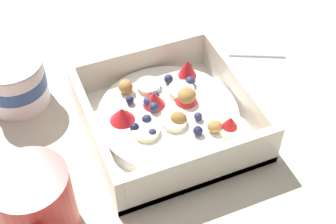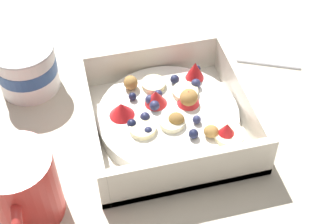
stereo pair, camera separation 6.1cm
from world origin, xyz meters
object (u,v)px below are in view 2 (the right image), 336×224
object	(u,v)px
fruit_bowl	(169,117)
coffee_mug	(21,189)
spoon	(217,56)
yogurt_cup	(26,67)

from	to	relation	value
fruit_bowl	coffee_mug	size ratio (longest dim) A/B	1.84
spoon	coffee_mug	bearing A→B (deg)	125.23
spoon	coffee_mug	size ratio (longest dim) A/B	1.50
spoon	yogurt_cup	size ratio (longest dim) A/B	1.93
spoon	yogurt_cup	world-z (taller)	yogurt_cup
fruit_bowl	yogurt_cup	world-z (taller)	yogurt_cup
spoon	coffee_mug	distance (m)	0.35
fruit_bowl	yogurt_cup	bearing A→B (deg)	53.77
fruit_bowl	coffee_mug	world-z (taller)	coffee_mug
coffee_mug	yogurt_cup	bearing A→B (deg)	-3.81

